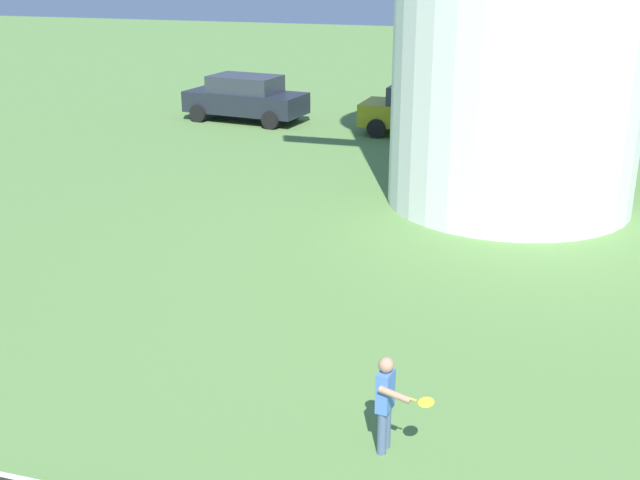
{
  "coord_description": "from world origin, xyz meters",
  "views": [
    {
      "loc": [
        2.3,
        -2.77,
        5.57
      ],
      "look_at": [
        0.17,
        4.29,
        2.87
      ],
      "focal_mm": 44.5,
      "sensor_mm": 36.0,
      "label": 1
    }
  ],
  "objects_px": {
    "parked_car_blue": "(627,122)",
    "parked_car_black": "(246,98)",
    "player_far": "(387,399)",
    "parked_car_mustard": "(426,110)"
  },
  "relations": [
    {
      "from": "player_far",
      "to": "parked_car_mustard",
      "type": "relative_size",
      "value": 0.3
    },
    {
      "from": "parked_car_mustard",
      "to": "parked_car_blue",
      "type": "distance_m",
      "value": 5.98
    },
    {
      "from": "parked_car_blue",
      "to": "player_far",
      "type": "bearing_deg",
      "value": -101.8
    },
    {
      "from": "player_far",
      "to": "parked_car_blue",
      "type": "xyz_separation_m",
      "value": [
        3.54,
        16.95,
        0.11
      ]
    },
    {
      "from": "parked_car_blue",
      "to": "parked_car_black",
      "type": "bearing_deg",
      "value": 177.42
    },
    {
      "from": "parked_car_black",
      "to": "parked_car_mustard",
      "type": "distance_m",
      "value": 6.35
    },
    {
      "from": "player_far",
      "to": "parked_car_black",
      "type": "distance_m",
      "value": 19.58
    },
    {
      "from": "player_far",
      "to": "parked_car_black",
      "type": "relative_size",
      "value": 0.28
    },
    {
      "from": "parked_car_blue",
      "to": "parked_car_mustard",
      "type": "bearing_deg",
      "value": 179.28
    },
    {
      "from": "parked_car_mustard",
      "to": "parked_car_black",
      "type": "bearing_deg",
      "value": 175.67
    }
  ]
}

